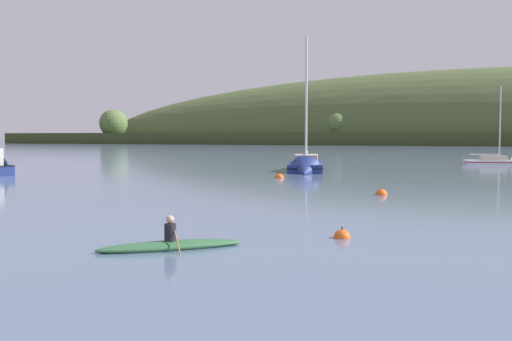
{
  "coord_description": "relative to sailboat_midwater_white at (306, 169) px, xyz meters",
  "views": [
    {
      "loc": [
        14.7,
        7.59,
        3.04
      ],
      "look_at": [
        -0.91,
        37.97,
        0.99
      ],
      "focal_mm": 39.77,
      "sensor_mm": 36.0,
      "label": 1
    }
  ],
  "objects": [
    {
      "name": "mooring_buoy_off_fishing_boat",
      "position": [
        10.85,
        -16.23,
        -0.25
      ],
      "size": [
        0.62,
        0.62,
        0.7
      ],
      "color": "#EA5B19",
      "rests_on": "ground"
    },
    {
      "name": "mooring_buoy_foreground",
      "position": [
        1.03,
        -7.65,
        -0.25
      ],
      "size": [
        0.64,
        0.64,
        0.72
      ],
      "color": "#EA5B19",
      "rests_on": "ground"
    },
    {
      "name": "canoe_with_paddler",
      "position": [
        9.44,
        -32.9,
        -0.16
      ],
      "size": [
        3.32,
        3.43,
        1.02
      ],
      "rotation": [
        0.0,
        0.0,
        0.81
      ],
      "color": "#33663D",
      "rests_on": "ground"
    },
    {
      "name": "sailboat_midwater_white",
      "position": [
        0.0,
        0.0,
        0.0
      ],
      "size": [
        5.85,
        9.58,
        12.85
      ],
      "rotation": [
        0.0,
        0.0,
        5.07
      ],
      "color": "navy",
      "rests_on": "ground"
    },
    {
      "name": "sailboat_far_left",
      "position": [
        13.94,
        21.09,
        -0.18
      ],
      "size": [
        6.71,
        4.04,
        9.41
      ],
      "rotation": [
        0.0,
        0.0,
        0.36
      ],
      "color": "white",
      "rests_on": "ground"
    },
    {
      "name": "mooring_buoy_midchannel",
      "position": [
        13.06,
        -29.2,
        -0.25
      ],
      "size": [
        0.51,
        0.51,
        0.59
      ],
      "color": "#EA5B19",
      "rests_on": "ground"
    },
    {
      "name": "far_shoreline_hill",
      "position": [
        -1.38,
        181.07,
        -0.05
      ],
      "size": [
        432.0,
        99.55,
        56.88
      ],
      "rotation": [
        0.0,
        0.0,
        0.08
      ],
      "color": "#35401E",
      "rests_on": "ground"
    }
  ]
}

